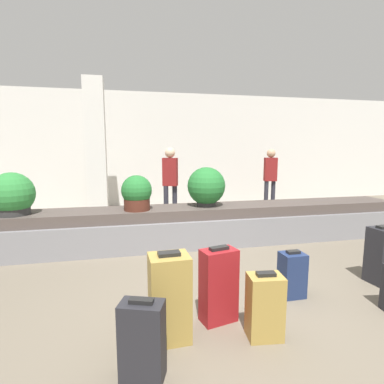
{
  "coord_description": "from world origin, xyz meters",
  "views": [
    {
      "loc": [
        -1.07,
        -3.15,
        1.61
      ],
      "look_at": [
        0.0,
        1.72,
        0.89
      ],
      "focal_mm": 28.0,
      "sensor_mm": 36.0,
      "label": 1
    }
  ],
  "objects_px": {
    "suitcase_1": "(381,255)",
    "suitcase_3": "(170,298)",
    "suitcase_0": "(219,285)",
    "suitcase_2": "(142,341)",
    "potted_plant_0": "(137,193)",
    "suitcase_6": "(265,306)",
    "traveler_1": "(270,174)",
    "potted_plant_1": "(206,187)",
    "pillar": "(96,150)",
    "suitcase_5": "(292,274)",
    "traveler_0": "(170,177)",
    "potted_plant_2": "(12,195)"
  },
  "relations": [
    {
      "from": "suitcase_2",
      "to": "suitcase_6",
      "type": "bearing_deg",
      "value": 33.41
    },
    {
      "from": "suitcase_6",
      "to": "potted_plant_2",
      "type": "height_order",
      "value": "potted_plant_2"
    },
    {
      "from": "potted_plant_2",
      "to": "suitcase_1",
      "type": "bearing_deg",
      "value": -22.63
    },
    {
      "from": "potted_plant_0",
      "to": "traveler_1",
      "type": "relative_size",
      "value": 0.35
    },
    {
      "from": "suitcase_3",
      "to": "potted_plant_2",
      "type": "bearing_deg",
      "value": 126.45
    },
    {
      "from": "suitcase_0",
      "to": "suitcase_3",
      "type": "height_order",
      "value": "suitcase_3"
    },
    {
      "from": "suitcase_1",
      "to": "suitcase_3",
      "type": "relative_size",
      "value": 0.92
    },
    {
      "from": "suitcase_1",
      "to": "potted_plant_1",
      "type": "bearing_deg",
      "value": 124.53
    },
    {
      "from": "potted_plant_0",
      "to": "potted_plant_2",
      "type": "relative_size",
      "value": 0.88
    },
    {
      "from": "pillar",
      "to": "potted_plant_2",
      "type": "relative_size",
      "value": 5.06
    },
    {
      "from": "potted_plant_1",
      "to": "suitcase_0",
      "type": "bearing_deg",
      "value": -102.26
    },
    {
      "from": "suitcase_1",
      "to": "traveler_1",
      "type": "relative_size",
      "value": 0.44
    },
    {
      "from": "pillar",
      "to": "suitcase_5",
      "type": "bearing_deg",
      "value": -61.6
    },
    {
      "from": "suitcase_1",
      "to": "suitcase_3",
      "type": "height_order",
      "value": "suitcase_3"
    },
    {
      "from": "suitcase_5",
      "to": "suitcase_0",
      "type": "bearing_deg",
      "value": -163.33
    },
    {
      "from": "pillar",
      "to": "potted_plant_0",
      "type": "xyz_separation_m",
      "value": [
        0.82,
        -2.49,
        -0.69
      ]
    },
    {
      "from": "suitcase_0",
      "to": "suitcase_3",
      "type": "relative_size",
      "value": 0.94
    },
    {
      "from": "potted_plant_1",
      "to": "traveler_1",
      "type": "relative_size",
      "value": 0.41
    },
    {
      "from": "suitcase_1",
      "to": "suitcase_6",
      "type": "xyz_separation_m",
      "value": [
        -1.85,
        -0.69,
        -0.06
      ]
    },
    {
      "from": "suitcase_1",
      "to": "potted_plant_1",
      "type": "relative_size",
      "value": 1.06
    },
    {
      "from": "suitcase_6",
      "to": "traveler_1",
      "type": "distance_m",
      "value": 5.73
    },
    {
      "from": "suitcase_5",
      "to": "traveler_0",
      "type": "height_order",
      "value": "traveler_0"
    },
    {
      "from": "pillar",
      "to": "traveler_1",
      "type": "height_order",
      "value": "pillar"
    },
    {
      "from": "pillar",
      "to": "suitcase_5",
      "type": "distance_m",
      "value": 5.25
    },
    {
      "from": "suitcase_0",
      "to": "suitcase_6",
      "type": "height_order",
      "value": "suitcase_0"
    },
    {
      "from": "suitcase_3",
      "to": "potted_plant_2",
      "type": "distance_m",
      "value": 3.22
    },
    {
      "from": "pillar",
      "to": "potted_plant_1",
      "type": "xyz_separation_m",
      "value": [
        1.99,
        -2.4,
        -0.63
      ]
    },
    {
      "from": "suitcase_1",
      "to": "suitcase_3",
      "type": "bearing_deg",
      "value": -173.48
    },
    {
      "from": "potted_plant_1",
      "to": "traveler_1",
      "type": "bearing_deg",
      "value": 44.83
    },
    {
      "from": "suitcase_0",
      "to": "suitcase_5",
      "type": "height_order",
      "value": "suitcase_0"
    },
    {
      "from": "suitcase_0",
      "to": "suitcase_1",
      "type": "xyz_separation_m",
      "value": [
        2.16,
        0.36,
        -0.01
      ]
    },
    {
      "from": "suitcase_2",
      "to": "suitcase_3",
      "type": "height_order",
      "value": "suitcase_3"
    },
    {
      "from": "suitcase_5",
      "to": "traveler_0",
      "type": "bearing_deg",
      "value": 101.17
    },
    {
      "from": "suitcase_6",
      "to": "potted_plant_0",
      "type": "distance_m",
      "value": 2.83
    },
    {
      "from": "potted_plant_0",
      "to": "suitcase_6",
      "type": "bearing_deg",
      "value": -69.42
    },
    {
      "from": "potted_plant_1",
      "to": "traveler_1",
      "type": "height_order",
      "value": "traveler_1"
    },
    {
      "from": "suitcase_2",
      "to": "potted_plant_0",
      "type": "bearing_deg",
      "value": 108.22
    },
    {
      "from": "suitcase_2",
      "to": "traveler_1",
      "type": "bearing_deg",
      "value": 75.35
    },
    {
      "from": "potted_plant_0",
      "to": "suitcase_1",
      "type": "bearing_deg",
      "value": -33.84
    },
    {
      "from": "suitcase_2",
      "to": "potted_plant_0",
      "type": "relative_size",
      "value": 1.07
    },
    {
      "from": "suitcase_6",
      "to": "potted_plant_0",
      "type": "bearing_deg",
      "value": 117.18
    },
    {
      "from": "pillar",
      "to": "potted_plant_2",
      "type": "xyz_separation_m",
      "value": [
        -0.99,
        -2.46,
        -0.67
      ]
    },
    {
      "from": "suitcase_1",
      "to": "pillar",
      "type": "bearing_deg",
      "value": 124.59
    },
    {
      "from": "suitcase_0",
      "to": "suitcase_2",
      "type": "xyz_separation_m",
      "value": [
        -0.74,
        -0.58,
        -0.06
      ]
    },
    {
      "from": "suitcase_6",
      "to": "potted_plant_1",
      "type": "bearing_deg",
      "value": 92.29
    },
    {
      "from": "suitcase_5",
      "to": "suitcase_2",
      "type": "bearing_deg",
      "value": -152.85
    },
    {
      "from": "suitcase_0",
      "to": "potted_plant_0",
      "type": "bearing_deg",
      "value": 93.49
    },
    {
      "from": "potted_plant_1",
      "to": "traveler_1",
      "type": "distance_m",
      "value": 3.37
    },
    {
      "from": "suitcase_2",
      "to": "potted_plant_1",
      "type": "xyz_separation_m",
      "value": [
        1.25,
        2.94,
        0.68
      ]
    },
    {
      "from": "traveler_0",
      "to": "suitcase_0",
      "type": "bearing_deg",
      "value": 111.99
    }
  ]
}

